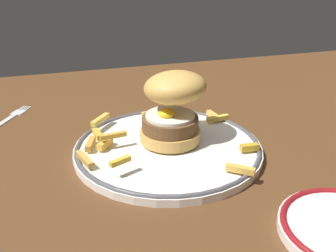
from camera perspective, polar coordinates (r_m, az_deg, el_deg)
The scene contains 5 objects.
ground_plane at distance 68.71cm, azimuth 3.53°, elevation -2.79°, with size 148.64×91.83×4.00cm, color #54331A.
dinner_plate at distance 61.56cm, azimuth 0.00°, elevation -3.19°, with size 29.78×29.78×1.60cm.
burger at distance 60.69cm, azimuth 0.73°, elevation 3.12°, with size 13.45×13.65×11.48cm.
fries_pile at distance 62.38cm, azimuth -2.93°, elevation -1.35°, with size 27.71×27.37×2.22cm.
fork at distance 79.92cm, azimuth -22.55°, elevation 1.04°, with size 8.33×13.19×0.36cm.
Camera 1 is at (-21.71, -57.16, 29.36)cm, focal length 41.19 mm.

